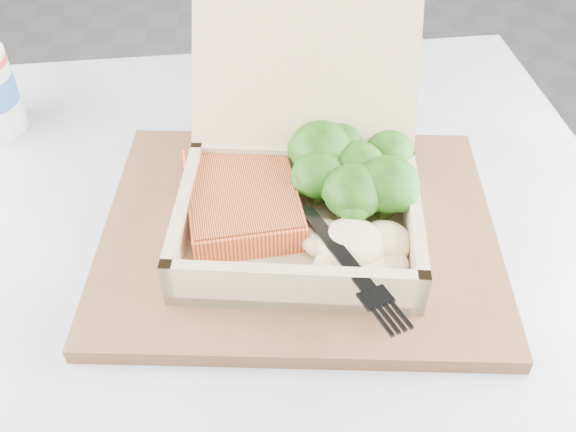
{
  "coord_description": "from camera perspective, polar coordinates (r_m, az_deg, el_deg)",
  "views": [
    {
      "loc": [
        0.14,
        -0.66,
        1.13
      ],
      "look_at": [
        0.17,
        -0.27,
        0.75
      ],
      "focal_mm": 40.0,
      "sensor_mm": 36.0,
      "label": 1
    }
  ],
  "objects": [
    {
      "name": "floor",
      "position": [
        1.32,
        -8.51,
        -16.1
      ],
      "size": [
        4.0,
        4.0,
        0.0
      ],
      "primitive_type": "plane",
      "color": "gray",
      "rests_on": "ground"
    },
    {
      "name": "cafe_table",
      "position": [
        0.71,
        -3.04,
        -13.92
      ],
      "size": [
        0.78,
        0.78,
        0.71
      ],
      "rotation": [
        0.0,
        0.0,
        0.05
      ],
      "color": "black",
      "rests_on": "floor"
    },
    {
      "name": "serving_tray",
      "position": [
        0.58,
        0.99,
        -1.38
      ],
      "size": [
        0.38,
        0.31,
        0.02
      ],
      "primitive_type": "cube",
      "rotation": [
        0.0,
        0.0,
        -0.1
      ],
      "color": "brown",
      "rests_on": "cafe_table"
    },
    {
      "name": "takeout_container",
      "position": [
        0.56,
        1.12,
        4.07
      ],
      "size": [
        0.24,
        0.27,
        0.17
      ],
      "rotation": [
        0.0,
        0.0,
        -0.13
      ],
      "color": "tan",
      "rests_on": "serving_tray"
    },
    {
      "name": "salmon_fillet",
      "position": [
        0.57,
        -4.13,
        1.58
      ],
      "size": [
        0.11,
        0.14,
        0.03
      ],
      "primitive_type": "cube",
      "rotation": [
        0.0,
        0.0,
        0.11
      ],
      "color": "orange",
      "rests_on": "takeout_container"
    },
    {
      "name": "broccoli_pile",
      "position": [
        0.58,
        6.21,
        3.88
      ],
      "size": [
        0.13,
        0.13,
        0.05
      ],
      "primitive_type": null,
      "color": "#2F7319",
      "rests_on": "takeout_container"
    },
    {
      "name": "mashed_potatoes",
      "position": [
        0.53,
        5.67,
        -2.57
      ],
      "size": [
        0.09,
        0.08,
        0.03
      ],
      "primitive_type": "ellipsoid",
      "color": "beige",
      "rests_on": "takeout_container"
    },
    {
      "name": "plastic_fork",
      "position": [
        0.52,
        3.16,
        -1.15
      ],
      "size": [
        0.07,
        0.16,
        0.01
      ],
      "rotation": [
        0.0,
        0.0,
        3.49
      ],
      "color": "black",
      "rests_on": "mashed_potatoes"
    },
    {
      "name": "receipt",
      "position": [
        0.74,
        -1.46,
        9.28
      ],
      "size": [
        0.09,
        0.15,
        0.0
      ],
      "primitive_type": "cube",
      "rotation": [
        0.0,
        0.0,
        0.05
      ],
      "color": "white",
      "rests_on": "cafe_table"
    }
  ]
}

